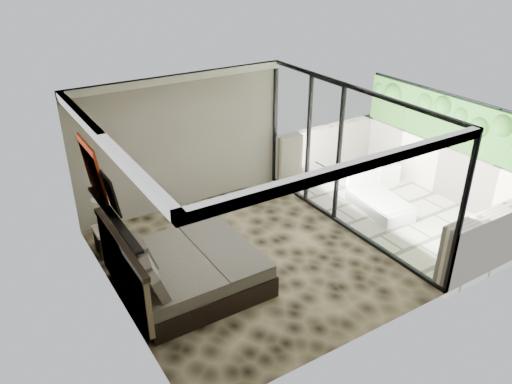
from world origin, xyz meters
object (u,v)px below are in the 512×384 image
table_lamp (102,210)px  nightstand (109,241)px  ottoman (386,172)px  bed (184,270)px  lounger (378,202)px

table_lamp → nightstand: bearing=-11.2°
nightstand → ottoman: ottoman is taller
bed → ottoman: 5.81m
nightstand → bed: bearing=-72.5°
ottoman → lounger: lounger is taller
bed → lounger: bearing=3.5°
table_lamp → lounger: bearing=-14.7°
nightstand → table_lamp: table_lamp is taller
nightstand → lounger: (5.27, -1.38, -0.06)m
nightstand → table_lamp: (-0.04, 0.01, 0.66)m
lounger → ottoman: bearing=46.1°
ottoman → lounger: size_ratio=0.31×
bed → nightstand: size_ratio=4.60×
ottoman → lounger: (-1.14, -0.91, -0.06)m
nightstand → lounger: size_ratio=0.30×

